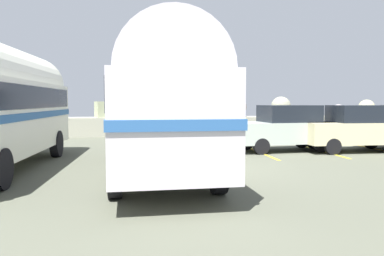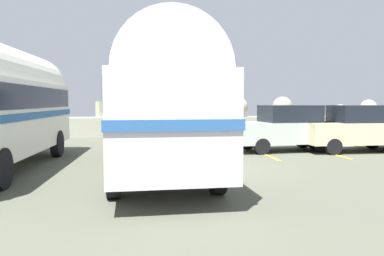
% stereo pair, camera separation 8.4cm
% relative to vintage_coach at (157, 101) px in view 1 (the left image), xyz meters
% --- Properties ---
extents(ground, '(32.00, 26.00, 0.02)m').
position_rel_vintage_coach_xyz_m(ground, '(1.57, 0.37, -2.04)').
color(ground, '#4E5042').
extents(breakwater, '(31.36, 1.97, 2.35)m').
position_rel_vintage_coach_xyz_m(breakwater, '(1.58, 12.18, -1.34)').
color(breakwater, '#999886').
rests_on(breakwater, ground).
extents(vintage_coach, '(2.70, 8.66, 3.70)m').
position_rel_vintage_coach_xyz_m(vintage_coach, '(0.00, 0.00, 0.00)').
color(vintage_coach, black).
rests_on(vintage_coach, ground).
extents(parked_car_nearest, '(4.23, 2.06, 1.86)m').
position_rel_vintage_coach_xyz_m(parked_car_nearest, '(5.37, 4.11, -1.08)').
color(parked_car_nearest, black).
rests_on(parked_car_nearest, ground).
extents(parked_car_middle, '(4.12, 1.76, 1.86)m').
position_rel_vintage_coach_xyz_m(parked_car_middle, '(8.10, 3.54, -1.08)').
color(parked_car_middle, black).
rests_on(parked_car_middle, ground).
extents(lamp_post, '(0.92, 0.28, 5.76)m').
position_rel_vintage_coach_xyz_m(lamp_post, '(2.17, 7.71, 1.23)').
color(lamp_post, '#5B5B60').
rests_on(lamp_post, ground).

